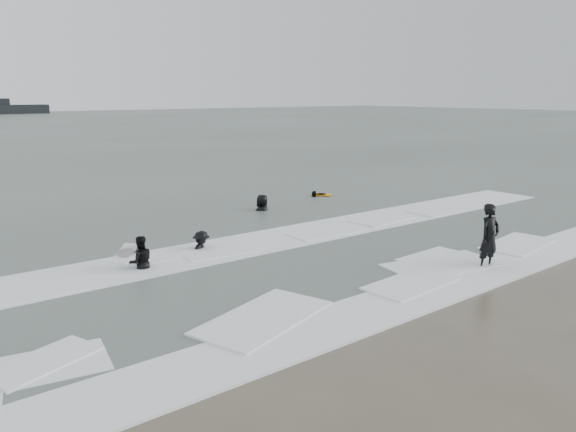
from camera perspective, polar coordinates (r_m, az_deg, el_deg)
ground at (r=15.24m, az=11.65°, el=-7.24°), size 320.00×320.00×0.00m
surfer_centre at (r=17.59m, az=19.56°, el=-5.05°), size 0.75×0.52×1.96m
surfer_wading at (r=17.01m, az=-14.71°, el=-5.32°), size 0.87×0.74×1.57m
surfer_breaker at (r=18.55m, az=-8.77°, el=-3.58°), size 1.14×1.01×1.53m
surfer_right_near at (r=27.68m, az=2.69°, el=1.84°), size 0.92×0.85×1.51m
surfer_right_far at (r=24.55m, az=-2.62°, el=0.48°), size 1.10×0.97×1.89m
surf_foam at (r=17.72m, az=2.57°, el=-4.06°), size 30.03×9.06×0.09m
bodyboards at (r=20.27m, az=2.67°, el=-0.62°), size 13.36×12.47×1.25m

